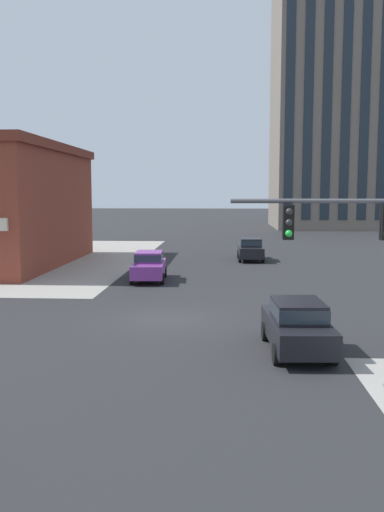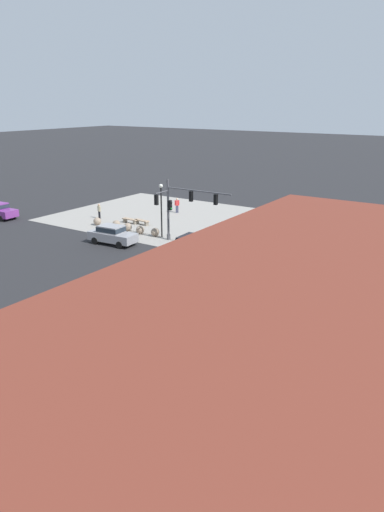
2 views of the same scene
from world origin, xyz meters
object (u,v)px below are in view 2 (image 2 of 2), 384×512
(bollard_sphere_curb_a, at_px, (155,232))
(car_cross_eastbound, at_px, (143,332))
(bollard_sphere_curb_c, at_px, (128,227))
(bollard_sphere_curb_d, at_px, (116,224))
(traffic_signal_main, at_px, (179,205))
(pedestrian_at_curb, at_px, (177,204))
(bollard_sphere_curb_e, at_px, (97,221))
(bench_near_signal, at_px, (142,222))
(street_lamp_corner_near, at_px, (161,204))
(car_main_mid, at_px, (338,235))
(car_main_southbound_near, at_px, (112,234))
(bollard_sphere_curb_b, at_px, (140,230))
(bench_mid_block, at_px, (130,220))
(car_cross_westbound, at_px, (190,245))
(pedestrian_near_bench, at_px, (99,210))

(bollard_sphere_curb_a, height_order, car_cross_eastbound, car_cross_eastbound)
(bollard_sphere_curb_c, relative_size, bollard_sphere_curb_d, 1.00)
(traffic_signal_main, relative_size, bollard_sphere_curb_d, 8.34)
(car_cross_eastbound, bearing_deg, traffic_signal_main, -60.19)
(traffic_signal_main, bearing_deg, pedestrian_at_curb, -53.76)
(bollard_sphere_curb_e, height_order, pedestrian_at_curb, pedestrian_at_curb)
(bench_near_signal, xyz_separation_m, street_lamp_corner_near, (-4.59, 2.60, 2.84))
(bench_near_signal, relative_size, car_main_mid, 0.41)
(bollard_sphere_curb_e, bearing_deg, pedestrian_at_curb, -111.14)
(street_lamp_corner_near, distance_m, car_cross_eastbound, 21.38)
(bollard_sphere_curb_a, distance_m, bench_near_signal, 4.77)
(bollard_sphere_curb_c, relative_size, car_main_southbound_near, 0.18)
(bench_near_signal, distance_m, pedestrian_at_curb, 6.54)
(bollard_sphere_curb_b, xyz_separation_m, bench_near_signal, (2.19, -2.88, -0.07))
(car_main_southbound_near, distance_m, car_cross_eastbound, 19.50)
(traffic_signal_main, bearing_deg, bollard_sphere_curb_e, -2.82)
(bollard_sphere_curb_c, bearing_deg, car_cross_eastbound, 132.93)
(bollard_sphere_curb_c, height_order, bench_near_signal, bollard_sphere_curb_c)
(bollard_sphere_curb_a, distance_m, bollard_sphere_curb_c, 3.43)
(traffic_signal_main, bearing_deg, bollard_sphere_curb_c, -4.32)
(traffic_signal_main, relative_size, car_main_southbound_near, 1.47)
(traffic_signal_main, xyz_separation_m, bollard_sphere_curb_c, (6.50, -0.49, -3.08))
(bollard_sphere_curb_a, bearing_deg, bench_mid_block, -25.42)
(bench_near_signal, relative_size, bench_mid_block, 1.02)
(car_cross_westbound, distance_m, car_main_mid, 13.44)
(bollard_sphere_curb_b, distance_m, pedestrian_at_curb, 9.68)
(pedestrian_near_bench, relative_size, pedestrian_at_curb, 0.96)
(bollard_sphere_curb_b, distance_m, car_cross_eastbound, 22.51)
(pedestrian_near_bench, height_order, car_cross_eastbound, car_cross_eastbound)
(street_lamp_corner_near, distance_m, car_main_southbound_near, 5.35)
(pedestrian_at_curb, bearing_deg, car_cross_eastbound, 122.26)
(traffic_signal_main, bearing_deg, car_main_southbound_near, 38.47)
(car_main_southbound_near, distance_m, car_main_mid, 19.99)
(traffic_signal_main, bearing_deg, pedestrian_near_bench, -12.42)
(bollard_sphere_curb_a, height_order, street_lamp_corner_near, street_lamp_corner_near)
(car_main_southbound_near, distance_m, car_cross_westbound, 7.71)
(bollard_sphere_curb_d, bearing_deg, bollard_sphere_curb_b, 173.88)
(bollard_sphere_curb_a, xyz_separation_m, bench_mid_block, (5.27, -2.50, -0.07))
(traffic_signal_main, relative_size, bench_near_signal, 3.61)
(bollard_sphere_curb_b, distance_m, bollard_sphere_curb_e, 5.87)
(street_lamp_corner_near, bearing_deg, car_cross_eastbound, 124.60)
(bollard_sphere_curb_a, bearing_deg, bollard_sphere_curb_d, -2.57)
(car_cross_westbound, bearing_deg, car_main_mid, -133.04)
(bollard_sphere_curb_e, xyz_separation_m, bench_near_signal, (-3.68, -2.67, -0.07))
(bollard_sphere_curb_a, distance_m, bollard_sphere_curb_b, 1.72)
(pedestrian_at_curb, distance_m, car_cross_westbound, 16.01)
(pedestrian_at_curb, distance_m, car_main_southbound_near, 13.62)
(bollard_sphere_curb_e, xyz_separation_m, car_cross_eastbound, (-20.34, 17.44, 0.52))
(traffic_signal_main, relative_size, pedestrian_at_curb, 3.92)
(car_cross_westbound, bearing_deg, bollard_sphere_curb_e, -13.40)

